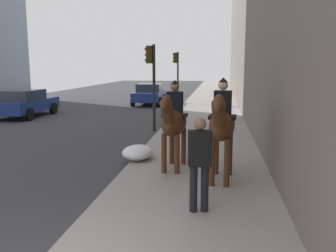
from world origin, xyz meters
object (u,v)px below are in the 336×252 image
mounted_horse_near (174,121)px  car_near_lane (149,94)px  mounted_horse_far (222,124)px  traffic_light_far_curb (177,69)px  traffic_light_near_curb (152,73)px  pedestrian_greeting (200,158)px  car_mid_lane (24,103)px

mounted_horse_near → car_near_lane: (16.10, 3.65, -0.58)m
mounted_horse_far → traffic_light_far_curb: 17.57m
mounted_horse_far → traffic_light_near_curb: size_ratio=0.66×
pedestrian_greeting → traffic_light_near_curb: size_ratio=0.48×
mounted_horse_near → car_near_lane: 16.52m
mounted_horse_near → car_mid_lane: (9.08, 9.01, -0.59)m
car_near_lane → car_mid_lane: size_ratio=1.00×
mounted_horse_far → car_mid_lane: mounted_horse_far is taller
mounted_horse_far → pedestrian_greeting: (-1.82, 0.39, -0.32)m
mounted_horse_far → car_near_lane: (16.89, 4.82, -0.66)m
car_mid_lane → traffic_light_far_curb: bearing=-43.2°
pedestrian_greeting → car_near_lane: 19.23m
mounted_horse_far → car_near_lane: 17.58m
mounted_horse_far → traffic_light_far_curb: (17.28, 2.97, 1.01)m
pedestrian_greeting → traffic_light_near_curb: bearing=5.2°
car_near_lane → traffic_light_far_curb: traffic_light_far_curb is taller
car_near_lane → traffic_light_near_curb: 10.60m
car_mid_lane → car_near_lane: bearing=-36.3°
mounted_horse_near → traffic_light_far_curb: size_ratio=0.62×
pedestrian_greeting → mounted_horse_far: bearing=-22.7°
pedestrian_greeting → traffic_light_far_curb: traffic_light_far_curb is taller
pedestrian_greeting → traffic_light_far_curb: size_ratio=0.47×
mounted_horse_near → mounted_horse_far: mounted_horse_far is taller
traffic_light_near_curb → traffic_light_far_curb: 10.67m
pedestrian_greeting → car_mid_lane: size_ratio=0.41×
pedestrian_greeting → traffic_light_far_curb: 19.33m
car_mid_lane → traffic_light_near_curb: (-3.26, -7.41, 1.63)m
traffic_light_far_curb → mounted_horse_far: bearing=-170.2°
mounted_horse_far → car_mid_lane: bearing=-128.7°
mounted_horse_far → traffic_light_far_curb: size_ratio=0.64×
traffic_light_near_curb → mounted_horse_near: bearing=-164.6°
car_near_lane → car_mid_lane: 8.83m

